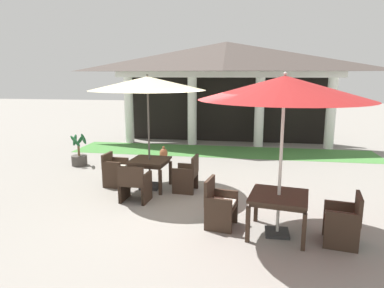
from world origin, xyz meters
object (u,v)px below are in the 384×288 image
at_px(patio_chair_near_foreground_east, 187,175).
at_px(potted_palm_left_edge, 79,156).
at_px(terracotta_urn, 164,153).
at_px(patio_table_mid_left, 279,200).
at_px(patio_umbrella_mid_left, 285,88).
at_px(patio_chair_mid_left_east, 344,221).
at_px(patio_chair_mid_left_west, 219,205).
at_px(patio_chair_near_foreground_west, 115,170).
at_px(patio_chair_near_foreground_south, 135,184).
at_px(patio_table_near_foreground, 150,163).
at_px(patio_umbrella_near_foreground, 148,84).

bearing_deg(patio_chair_near_foreground_east, potted_palm_left_edge, 67.97).
bearing_deg(terracotta_urn, patio_table_mid_left, -57.06).
bearing_deg(terracotta_urn, patio_umbrella_mid_left, -57.06).
relative_size(patio_chair_near_foreground_east, patio_umbrella_mid_left, 0.31).
bearing_deg(potted_palm_left_edge, patio_table_mid_left, -34.12).
distance_m(patio_chair_near_foreground_east, terracotta_urn, 3.43).
bearing_deg(patio_chair_mid_left_east, patio_chair_mid_left_west, 90.00).
bearing_deg(potted_palm_left_edge, terracotta_urn, 28.53).
relative_size(patio_table_mid_left, patio_chair_mid_left_east, 1.27).
relative_size(patio_chair_near_foreground_east, patio_chair_mid_left_east, 1.00).
bearing_deg(patio_chair_near_foreground_west, patio_chair_mid_left_west, 59.16).
bearing_deg(patio_chair_mid_left_west, patio_chair_near_foreground_west, -115.36).
distance_m(patio_table_mid_left, patio_umbrella_mid_left, 1.92).
relative_size(patio_table_mid_left, patio_umbrella_mid_left, 0.39).
xyz_separation_m(patio_chair_near_foreground_south, patio_table_mid_left, (3.02, -1.16, 0.23)).
distance_m(patio_chair_mid_left_east, terracotta_urn, 6.94).
distance_m(patio_table_near_foreground, patio_chair_mid_left_east, 4.61).
relative_size(patio_chair_mid_left_east, terracotta_urn, 2.07).
distance_m(patio_chair_near_foreground_east, patio_umbrella_mid_left, 3.58).
distance_m(patio_chair_near_foreground_south, patio_chair_mid_left_east, 4.28).
xyz_separation_m(patio_chair_near_foreground_west, terracotta_urn, (0.54, 3.00, -0.23)).
height_order(patio_table_mid_left, patio_chair_mid_left_west, patio_chair_mid_left_west).
bearing_deg(patio_chair_near_foreground_south, terracotta_urn, 99.09).
xyz_separation_m(patio_table_mid_left, terracotta_urn, (-3.36, 5.18, -0.47)).
relative_size(patio_umbrella_mid_left, patio_chair_mid_left_west, 3.12).
relative_size(patio_table_near_foreground, terracotta_urn, 2.24).
relative_size(patio_umbrella_near_foreground, patio_chair_mid_left_east, 3.18).
bearing_deg(patio_chair_near_foreground_south, patio_umbrella_mid_left, -16.73).
bearing_deg(patio_chair_mid_left_west, patio_table_mid_left, 90.00).
distance_m(patio_chair_near_foreground_south, patio_chair_mid_left_west, 2.20).
bearing_deg(patio_chair_mid_left_east, potted_palm_left_edge, 68.79).
bearing_deg(patio_umbrella_near_foreground, patio_chair_near_foreground_west, 175.74).
bearing_deg(patio_chair_near_foreground_west, patio_umbrella_mid_left, 65.03).
height_order(patio_chair_near_foreground_south, patio_table_mid_left, patio_chair_near_foreground_south).
height_order(patio_chair_mid_left_west, terracotta_urn, patio_chair_mid_left_west).
bearing_deg(potted_palm_left_edge, patio_chair_near_foreground_south, -45.11).
bearing_deg(patio_chair_near_foreground_south, patio_table_mid_left, -16.73).
bearing_deg(potted_palm_left_edge, patio_chair_near_foreground_east, -26.29).
bearing_deg(patio_chair_near_foreground_west, potted_palm_left_edge, -128.56).
height_order(patio_chair_near_foreground_south, potted_palm_left_edge, potted_palm_left_edge).
xyz_separation_m(patio_table_near_foreground, patio_umbrella_near_foreground, (-0.00, -0.00, 1.93)).
bearing_deg(potted_palm_left_edge, patio_table_near_foreground, -32.52).
relative_size(patio_table_near_foreground, patio_chair_near_foreground_east, 1.08).
bearing_deg(patio_umbrella_mid_left, terracotta_urn, 122.94).
distance_m(patio_umbrella_mid_left, patio_chair_mid_left_west, 2.41).
relative_size(patio_chair_near_foreground_east, patio_chair_mid_left_west, 0.97).
height_order(patio_umbrella_mid_left, patio_chair_mid_left_east, patio_umbrella_mid_left).
height_order(patio_umbrella_mid_left, terracotta_urn, patio_umbrella_mid_left).
height_order(patio_chair_near_foreground_west, terracotta_urn, patio_chair_near_foreground_west).
relative_size(patio_chair_near_foreground_east, patio_chair_near_foreground_west, 1.06).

